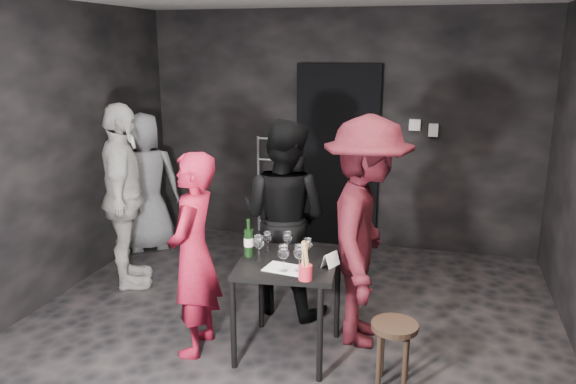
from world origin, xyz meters
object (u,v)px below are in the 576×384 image
(tasting_table, at_px, (288,273))
(bystander_cream, at_px, (122,180))
(hand_truck, at_px, (273,226))
(woman_black, at_px, (284,205))
(server_red, at_px, (193,251))
(man_maroon, at_px, (367,210))
(stool, at_px, (394,337))
(bystander_grey, at_px, (145,179))
(wine_bottle, at_px, (249,242))
(breadstick_cup, at_px, (305,261))

(tasting_table, distance_m, bystander_cream, 2.05)
(hand_truck, bearing_deg, woman_black, -70.14)
(server_red, height_order, woman_black, woman_black)
(server_red, bearing_deg, man_maroon, 107.91)
(stool, bearing_deg, woman_black, 138.45)
(tasting_table, height_order, server_red, server_red)
(server_red, xyz_separation_m, bystander_cream, (-1.15, 0.94, 0.25))
(hand_truck, xyz_separation_m, bystander_grey, (-1.36, -0.51, 0.61))
(hand_truck, bearing_deg, bystander_grey, -159.93)
(server_red, distance_m, bystander_grey, 2.41)
(woman_black, bearing_deg, wine_bottle, 96.16)
(server_red, xyz_separation_m, wine_bottle, (0.38, 0.16, 0.05))
(woman_black, distance_m, bystander_cream, 1.62)
(bystander_cream, bearing_deg, tasting_table, -140.82)
(tasting_table, distance_m, woman_black, 0.81)
(tasting_table, xyz_separation_m, breadstick_cup, (0.21, -0.30, 0.23))
(tasting_table, relative_size, breadstick_cup, 2.55)
(woman_black, bearing_deg, hand_truck, -57.12)
(stool, relative_size, wine_bottle, 1.60)
(wine_bottle, distance_m, breadstick_cup, 0.61)
(hand_truck, bearing_deg, tasting_table, -70.77)
(woman_black, distance_m, bystander_grey, 2.21)
(wine_bottle, bearing_deg, server_red, -157.27)
(hand_truck, xyz_separation_m, bystander_cream, (-1.03, -1.47, 0.84))
(bystander_cream, bearing_deg, wine_bottle, -144.53)
(hand_truck, height_order, woman_black, woman_black)
(bystander_cream, height_order, wine_bottle, bystander_cream)
(hand_truck, xyz_separation_m, tasting_table, (0.81, -2.26, 0.42))
(bystander_cream, bearing_deg, bystander_grey, -9.13)
(woman_black, distance_m, man_maroon, 0.84)
(bystander_cream, bearing_deg, breadstick_cup, -145.62)
(hand_truck, bearing_deg, man_maroon, -55.51)
(hand_truck, height_order, wine_bottle, hand_truck)
(stool, relative_size, bystander_cream, 0.22)
(hand_truck, xyz_separation_m, woman_black, (0.58, -1.56, 0.74))
(hand_truck, distance_m, bystander_grey, 1.57)
(server_red, relative_size, breadstick_cup, 5.52)
(bystander_cream, distance_m, breadstick_cup, 2.33)
(man_maroon, xyz_separation_m, bystander_cream, (-2.37, 0.43, -0.02))
(server_red, relative_size, man_maroon, 0.75)
(wine_bottle, xyz_separation_m, breadstick_cup, (0.52, -0.31, 0.02))
(server_red, height_order, bystander_cream, bystander_cream)
(server_red, xyz_separation_m, woman_black, (0.46, 0.85, 0.16))
(tasting_table, xyz_separation_m, stool, (0.82, -0.23, -0.28))
(server_red, xyz_separation_m, breadstick_cup, (0.90, -0.15, 0.07))
(tasting_table, xyz_separation_m, server_red, (-0.69, -0.15, 0.16))
(hand_truck, bearing_deg, wine_bottle, -77.94)
(server_red, relative_size, wine_bottle, 5.53)
(server_red, distance_m, man_maroon, 1.34)
(hand_truck, relative_size, woman_black, 0.66)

